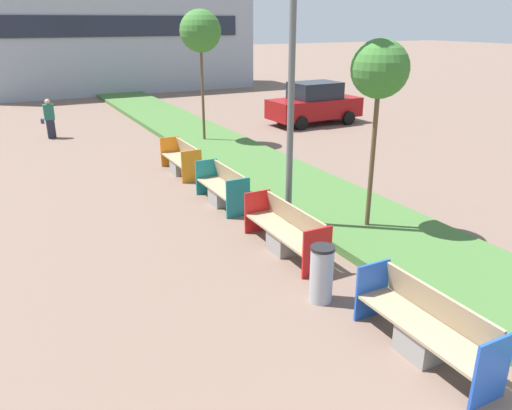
{
  "coord_description": "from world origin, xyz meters",
  "views": [
    {
      "loc": [
        -3.88,
        -0.47,
        4.44
      ],
      "look_at": [
        0.9,
        8.69,
        0.6
      ],
      "focal_mm": 35.0,
      "sensor_mm": 36.0,
      "label": 1
    }
  ],
  "objects": [
    {
      "name": "pedestrian_walking",
      "position": [
        -2.03,
        20.74,
        0.78
      ],
      "size": [
        0.53,
        0.24,
        1.55
      ],
      "color": "#232633",
      "rests_on": "ground"
    },
    {
      "name": "building_backdrop",
      "position": [
        4.0,
        34.08,
        3.72
      ],
      "size": [
        17.2,
        5.29,
        7.45
      ],
      "color": "#939EAD",
      "rests_on": "ground"
    },
    {
      "name": "sapling_tree_far",
      "position": [
        3.03,
        17.02,
        4.05
      ],
      "size": [
        1.48,
        1.48,
        4.82
      ],
      "color": "brown",
      "rests_on": "ground"
    },
    {
      "name": "planter_grass_strip",
      "position": [
        3.2,
        12.0,
        0.09
      ],
      "size": [
        2.8,
        120.0,
        0.18
      ],
      "color": "#426B33",
      "rests_on": "ground"
    },
    {
      "name": "parked_car_distant",
      "position": [
        8.92,
        18.34,
        0.91
      ],
      "size": [
        4.26,
        2.0,
        1.86
      ],
      "rotation": [
        0.0,
        0.0,
        0.03
      ],
      "color": "maroon",
      "rests_on": "ground"
    },
    {
      "name": "bench_teal_frame",
      "position": [
        0.94,
        10.59,
        0.36
      ],
      "size": [
        0.65,
        2.0,
        0.94
      ],
      "color": "gray",
      "rests_on": "ground"
    },
    {
      "name": "sapling_tree_near",
      "position": [
        3.03,
        7.45,
        3.49
      ],
      "size": [
        1.17,
        1.17,
        4.12
      ],
      "color": "brown",
      "rests_on": "ground"
    },
    {
      "name": "bench_red_frame",
      "position": [
        0.94,
        7.45,
        0.38
      ],
      "size": [
        0.65,
        2.38,
        0.94
      ],
      "color": "gray",
      "rests_on": "ground"
    },
    {
      "name": "bench_orange_frame",
      "position": [
        0.94,
        13.69,
        0.37
      ],
      "size": [
        0.65,
        2.01,
        0.94
      ],
      "color": "gray",
      "rests_on": "ground"
    },
    {
      "name": "bench_blue_frame",
      "position": [
        0.94,
        3.67,
        0.37
      ],
      "size": [
        0.65,
        2.23,
        0.94
      ],
      "color": "gray",
      "rests_on": "ground"
    },
    {
      "name": "street_lamp_post",
      "position": [
        1.55,
        8.38,
        4.03
      ],
      "size": [
        0.24,
        0.44,
        7.3
      ],
      "color": "#56595B",
      "rests_on": "ground"
    },
    {
      "name": "litter_bin",
      "position": [
        0.47,
        5.52,
        0.5
      ],
      "size": [
        0.4,
        0.4,
        0.99
      ],
      "color": "#9EA0A5",
      "rests_on": "ground"
    }
  ]
}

